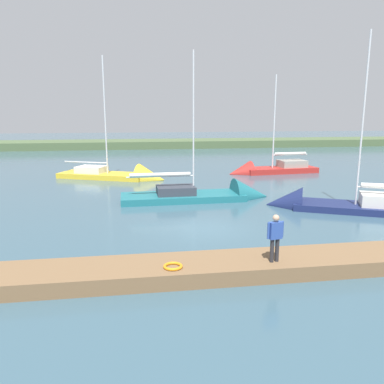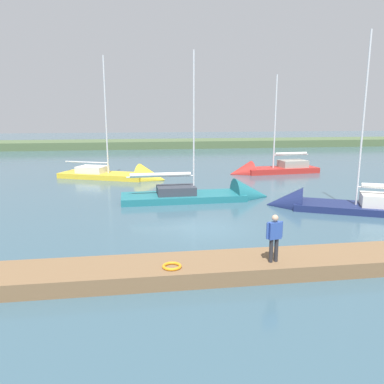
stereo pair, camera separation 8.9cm
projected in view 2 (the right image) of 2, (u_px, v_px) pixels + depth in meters
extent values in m
plane|color=#385666|center=(206.00, 228.00, 18.99)|extent=(200.00, 200.00, 0.00)
cube|color=#4C603D|center=(156.00, 147.00, 64.72)|extent=(180.00, 8.00, 2.40)
cube|color=brown|center=(235.00, 266.00, 13.55)|extent=(26.91, 2.12, 0.55)
torus|color=orange|center=(172.00, 266.00, 12.75)|extent=(0.66, 0.66, 0.10)
cube|color=gold|center=(104.00, 177.00, 33.89)|extent=(8.26, 5.52, 0.75)
cone|color=gold|center=(152.00, 179.00, 32.74)|extent=(3.21, 3.35, 2.63)
cube|color=silver|center=(92.00, 169.00, 34.04)|extent=(2.98, 2.68, 0.57)
cylinder|color=silver|center=(106.00, 116.00, 32.69)|extent=(0.13, 0.13, 9.98)
cylinder|color=silver|center=(86.00, 162.00, 34.05)|extent=(3.94, 1.77, 0.10)
cube|color=#B22823|center=(281.00, 172.00, 36.94)|extent=(7.30, 3.06, 0.95)
cone|color=#B22823|center=(241.00, 174.00, 35.96)|extent=(2.37, 2.58, 2.39)
cube|color=gray|center=(293.00, 164.00, 37.07)|extent=(2.71, 2.02, 0.67)
cylinder|color=silver|center=(275.00, 122.00, 35.77)|extent=(0.14, 0.14, 8.66)
cylinder|color=silver|center=(291.00, 155.00, 36.84)|extent=(3.65, 0.46, 0.11)
cylinder|color=silver|center=(291.00, 154.00, 36.81)|extent=(3.30, 0.57, 0.25)
cube|color=#1E6B75|center=(183.00, 199.00, 25.15)|extent=(8.15, 2.78, 0.74)
cone|color=#1E6B75|center=(251.00, 197.00, 25.92)|extent=(2.39, 2.65, 2.60)
cube|color=#333842|center=(176.00, 190.00, 24.94)|extent=(2.52, 1.79, 0.54)
cylinder|color=silver|center=(194.00, 124.00, 24.27)|extent=(0.11, 0.11, 9.08)
cylinder|color=silver|center=(161.00, 176.00, 24.59)|extent=(4.38, 0.18, 0.08)
cylinder|color=silver|center=(161.00, 175.00, 24.56)|extent=(3.94, 0.34, 0.25)
cube|color=navy|center=(364.00, 211.00, 22.21)|extent=(8.22, 5.56, 0.71)
cone|color=navy|center=(284.00, 206.00, 23.51)|extent=(2.98, 3.09, 2.40)
cylinder|color=silver|center=(363.00, 121.00, 21.29)|extent=(0.11, 0.11, 9.69)
cylinder|color=#28282D|center=(276.00, 250.00, 13.22)|extent=(0.14, 0.14, 0.84)
cylinder|color=#28282D|center=(271.00, 251.00, 13.15)|extent=(0.14, 0.14, 0.84)
cube|color=#2D4C9E|center=(275.00, 230.00, 13.04)|extent=(0.49, 0.31, 0.60)
sphere|color=tan|center=(275.00, 218.00, 12.95)|extent=(0.23, 0.23, 0.23)
cylinder|color=#2D4C9E|center=(281.00, 229.00, 13.13)|extent=(0.09, 0.09, 0.57)
cylinder|color=#2D4C9E|center=(268.00, 231.00, 12.94)|extent=(0.09, 0.09, 0.57)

